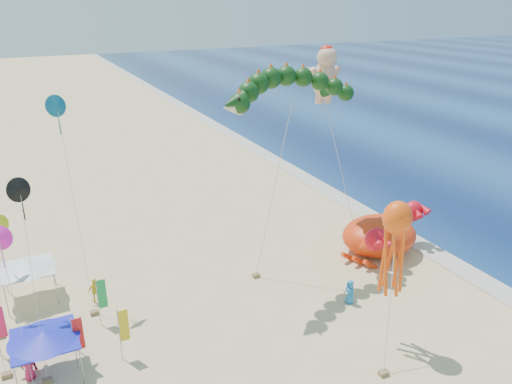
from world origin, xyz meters
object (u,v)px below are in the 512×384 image
cherub_kite (326,74)px  canopy_white (27,266)px  crab_inflatable (380,234)px  canopy_blue (44,336)px  dragon_kite (290,93)px  octopus_kite (395,241)px

cherub_kite → canopy_white: (-21.47, 0.78, -10.83)m
crab_inflatable → cherub_kite: cherub_kite is taller
canopy_blue → canopy_white: 8.05m
dragon_kite → cherub_kite: 5.45m
octopus_kite → canopy_white: octopus_kite is taller
octopus_kite → dragon_kite: bearing=96.2°
crab_inflatable → canopy_white: (-24.44, 4.87, 0.89)m
cherub_kite → crab_inflatable: bearing=-54.0°
octopus_kite → canopy_white: bearing=143.3°
cherub_kite → canopy_blue: cherub_kite is taller
dragon_kite → canopy_blue: size_ratio=3.97×
crab_inflatable → octopus_kite: 11.70m
canopy_blue → crab_inflatable: bearing=7.5°
crab_inflatable → canopy_blue: size_ratio=2.29×
cherub_kite → canopy_blue: 24.80m
canopy_white → cherub_kite: bearing=-2.1°
cherub_kite → canopy_blue: (-21.10, -7.27, -10.83)m
crab_inflatable → cherub_kite: bearing=126.0°
dragon_kite → canopy_white: 20.10m
cherub_kite → canopy_white: 24.06m
cherub_kite → canopy_blue: bearing=-161.0°
cherub_kite → canopy_blue: size_ratio=4.34×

